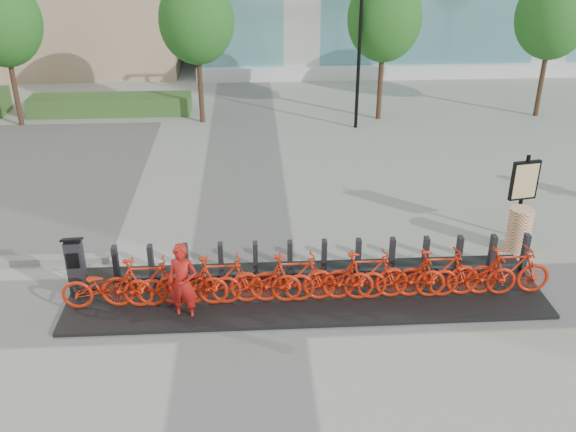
{
  "coord_description": "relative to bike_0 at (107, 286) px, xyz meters",
  "views": [
    {
      "loc": [
        0.25,
        -10.78,
        7.23
      ],
      "look_at": [
        1.0,
        1.5,
        1.2
      ],
      "focal_mm": 40.0,
      "sensor_mm": 36.0,
      "label": 1
    }
  ],
  "objects": [
    {
      "name": "bike_0",
      "position": [
        0.0,
        0.0,
        0.0
      ],
      "size": [
        1.79,
        0.62,
        0.94
      ],
      "primitive_type": "imported",
      "rotation": [
        0.0,
        0.0,
        1.57
      ],
      "color": "red",
      "rests_on": "dock_pad"
    },
    {
      "name": "bike_1",
      "position": [
        0.72,
        -0.0,
        0.05
      ],
      "size": [
        1.74,
        0.49,
        1.04
      ],
      "primitive_type": "imported",
      "rotation": [
        0.0,
        0.0,
        1.57
      ],
      "color": "red",
      "rests_on": "dock_pad"
    },
    {
      "name": "dock_rail_posts",
      "position": [
        4.32,
        0.82,
        -0.04
      ],
      "size": [
        8.74,
        0.5,
        0.85
      ],
      "primitive_type": null,
      "color": "black",
      "rests_on": "dock_pad"
    },
    {
      "name": "kiosk",
      "position": [
        -0.7,
        0.56,
        0.15
      ],
      "size": [
        0.42,
        0.36,
        1.3
      ],
      "rotation": [
        0.0,
        0.0,
        0.07
      ],
      "color": "black",
      "rests_on": "dock_pad"
    },
    {
      "name": "bike_8",
      "position": [
        5.76,
        0.0,
        0.0
      ],
      "size": [
        1.79,
        0.62,
        0.94
      ],
      "primitive_type": "imported",
      "rotation": [
        0.0,
        0.0,
        1.57
      ],
      "color": "red",
      "rests_on": "dock_pad"
    },
    {
      "name": "hedge_b",
      "position": [
        -2.4,
        13.25,
        -0.2
      ],
      "size": [
        6.0,
        1.2,
        0.7
      ],
      "primitive_type": "cube",
      "color": "#233E1B",
      "rests_on": "ground"
    },
    {
      "name": "bike_5",
      "position": [
        3.6,
        -0.0,
        0.05
      ],
      "size": [
        1.74,
        0.49,
        1.04
      ],
      "primitive_type": "imported",
      "rotation": [
        0.0,
        0.0,
        1.57
      ],
      "color": "red",
      "rests_on": "dock_pad"
    },
    {
      "name": "bike_6",
      "position": [
        4.32,
        0.0,
        0.0
      ],
      "size": [
        1.79,
        0.62,
        0.94
      ],
      "primitive_type": "imported",
      "rotation": [
        0.0,
        0.0,
        1.57
      ],
      "color": "red",
      "rests_on": "dock_pad"
    },
    {
      "name": "bike_11",
      "position": [
        7.92,
        -0.0,
        0.05
      ],
      "size": [
        1.74,
        0.49,
        1.04
      ],
      "primitive_type": "imported",
      "rotation": [
        0.0,
        0.0,
        1.57
      ],
      "color": "red",
      "rests_on": "dock_pad"
    },
    {
      "name": "construction_barrel",
      "position": [
        8.9,
        1.9,
        -0.03
      ],
      "size": [
        0.71,
        0.71,
        1.04
      ],
      "primitive_type": "cylinder",
      "rotation": [
        0.0,
        0.0,
        -0.42
      ],
      "color": "orange",
      "rests_on": "ground"
    },
    {
      "name": "tree_2",
      "position": [
        7.6,
        12.05,
        3.04
      ],
      "size": [
        2.6,
        2.6,
        5.1
      ],
      "color": "brown",
      "rests_on": "ground"
    },
    {
      "name": "tree_3",
      "position": [
        13.6,
        12.05,
        3.04
      ],
      "size": [
        2.6,
        2.6,
        5.1
      ],
      "color": "brown",
      "rests_on": "ground"
    },
    {
      "name": "dock_pad",
      "position": [
        3.9,
        0.35,
        -0.51
      ],
      "size": [
        9.6,
        2.4,
        0.08
      ],
      "primitive_type": "cube",
      "color": "black",
      "rests_on": "ground"
    },
    {
      "name": "bike_3",
      "position": [
        2.16,
        -0.0,
        0.05
      ],
      "size": [
        1.74,
        0.49,
        1.04
      ],
      "primitive_type": "imported",
      "rotation": [
        0.0,
        0.0,
        1.57
      ],
      "color": "red",
      "rests_on": "dock_pad"
    },
    {
      "name": "bike_7",
      "position": [
        5.04,
        -0.0,
        0.05
      ],
      "size": [
        1.74,
        0.49,
        1.04
      ],
      "primitive_type": "imported",
      "rotation": [
        0.0,
        0.0,
        1.57
      ],
      "color": "red",
      "rests_on": "dock_pad"
    },
    {
      "name": "bike_9",
      "position": [
        6.48,
        -0.0,
        0.05
      ],
      "size": [
        1.74,
        0.49,
        1.04
      ],
      "primitive_type": "imported",
      "rotation": [
        0.0,
        0.0,
        1.57
      ],
      "color": "red",
      "rests_on": "dock_pad"
    },
    {
      "name": "map_sign",
      "position": [
        9.13,
        2.54,
        0.83
      ],
      "size": [
        0.69,
        0.23,
        2.08
      ],
      "rotation": [
        0.0,
        0.0,
        0.18
      ],
      "color": "black",
      "rests_on": "ground"
    },
    {
      "name": "worker_red",
      "position": [
        1.5,
        -0.39,
        0.26
      ],
      "size": [
        0.66,
        0.52,
        1.61
      ],
      "primitive_type": "imported",
      "rotation": [
        0.0,
        0.0,
        -0.24
      ],
      "color": "#A51611",
      "rests_on": "ground"
    },
    {
      "name": "tree_1",
      "position": [
        1.1,
        12.05,
        3.04
      ],
      "size": [
        2.6,
        2.6,
        5.1
      ],
      "color": "brown",
      "rests_on": "ground"
    },
    {
      "name": "ground",
      "position": [
        2.6,
        0.05,
        -0.55
      ],
      "size": [
        120.0,
        120.0,
        0.0
      ],
      "primitive_type": "plane",
      "color": "#979988"
    },
    {
      "name": "tree_0",
      "position": [
        -5.4,
        12.05,
        3.04
      ],
      "size": [
        2.6,
        2.6,
        5.1
      ],
      "color": "brown",
      "rests_on": "ground"
    },
    {
      "name": "bike_10",
      "position": [
        7.2,
        0.0,
        0.0
      ],
      "size": [
        1.79,
        0.62,
        0.94
      ],
      "primitive_type": "imported",
      "rotation": [
        0.0,
        0.0,
        1.57
      ],
      "color": "red",
      "rests_on": "dock_pad"
    },
    {
      "name": "bike_2",
      "position": [
        1.44,
        0.0,
        0.0
      ],
      "size": [
        1.79,
        0.62,
        0.94
      ],
      "primitive_type": "imported",
      "rotation": [
        0.0,
        0.0,
        1.57
      ],
      "color": "red",
      "rests_on": "dock_pad"
    },
    {
      "name": "bike_4",
      "position": [
        2.88,
        0.0,
        0.0
      ],
      "size": [
        1.79,
        0.62,
        0.94
      ],
      "primitive_type": "imported",
      "rotation": [
        0.0,
        0.0,
        1.57
      ],
      "color": "red",
      "rests_on": "dock_pad"
    },
    {
      "name": "streetlamp",
      "position": [
        6.6,
        11.05,
        2.58
      ],
      "size": [
        2.0,
        0.2,
        5.0
      ],
      "color": "black",
      "rests_on": "ground"
    }
  ]
}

